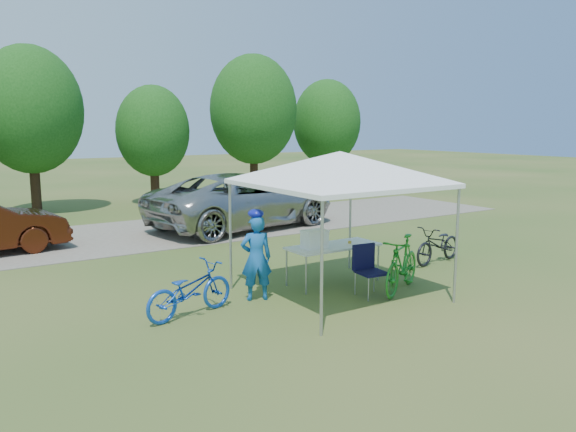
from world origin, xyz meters
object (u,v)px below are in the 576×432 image
at_px(cooler, 315,239).
at_px(bike_dark, 439,244).
at_px(minivan, 243,200).
at_px(bike_green, 402,264).
at_px(folding_chair, 368,265).
at_px(bike_blue, 190,290).
at_px(cyclist, 256,258).
at_px(folding_table, 333,247).

bearing_deg(cooler, bike_dark, 0.38).
bearing_deg(minivan, bike_green, 164.71).
bearing_deg(folding_chair, cooler, 123.71).
distance_m(bike_blue, bike_dark, 6.39).
relative_size(bike_blue, minivan, 0.28).
xyz_separation_m(bike_blue, bike_dark, (6.38, 0.31, -0.01)).
bearing_deg(cyclist, bike_green, 175.89).
bearing_deg(folding_table, bike_blue, -175.06).
distance_m(bike_green, bike_dark, 2.68).
relative_size(cyclist, bike_dark, 0.94).
xyz_separation_m(bike_blue, minivan, (4.75, 6.86, 0.43)).
bearing_deg(cooler, bike_green, -44.56).
distance_m(folding_chair, minivan, 7.72).
bearing_deg(bike_dark, bike_green, -73.15).
height_order(cyclist, bike_blue, cyclist).
distance_m(folding_chair, cooler, 1.20).
height_order(folding_table, folding_chair, folding_chair).
xyz_separation_m(cooler, bike_green, (1.22, -1.20, -0.43)).
bearing_deg(bike_dark, cooler, -100.00).
xyz_separation_m(folding_table, bike_dark, (3.12, 0.02, -0.31)).
bearing_deg(bike_green, minivan, 146.63).
height_order(bike_dark, minivan, minivan).
height_order(folding_chair, cooler, cooler).
relative_size(folding_table, cooler, 3.90).
xyz_separation_m(folding_table, cyclist, (-1.87, -0.11, 0.04)).
relative_size(cooler, bike_green, 0.27).
relative_size(bike_green, bike_dark, 1.07).
distance_m(folding_table, bike_green, 1.43).
xyz_separation_m(cyclist, bike_dark, (4.99, 0.14, -0.35)).
bearing_deg(bike_dark, folding_table, -99.94).
height_order(folding_table, cooler, cooler).
relative_size(folding_chair, cooler, 1.96).
xyz_separation_m(cyclist, minivan, (3.36, 6.69, 0.09)).
relative_size(cooler, minivan, 0.08).
bearing_deg(bike_blue, bike_dark, -101.05).
height_order(cyclist, bike_green, cyclist).
relative_size(folding_table, minivan, 0.31).
height_order(cooler, bike_green, cooler).
height_order(cyclist, minivan, minivan).
distance_m(folding_chair, bike_blue, 3.39).
bearing_deg(bike_dark, bike_blue, -97.64).
distance_m(cooler, bike_blue, 2.85).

